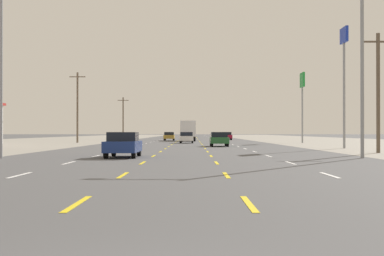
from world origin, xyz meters
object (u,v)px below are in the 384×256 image
at_px(hatchback_center_turn_farthest, 188,135).
at_px(streetlight_right_row_0, 354,56).
at_px(pole_sign_right_row_2, 300,89).
at_px(sedan_inner_left_far, 167,136).
at_px(sedan_inner_left_nearest, 121,144).
at_px(sedan_inner_right_near, 217,139).
at_px(pole_sign_right_row_1, 342,60).
at_px(streetlight_left_row_0, 7,48).
at_px(box_truck_center_turn_midfar, 186,130).
at_px(sedan_far_right_farther, 224,136).
at_px(sedan_center_turn_mid, 184,137).

distance_m(hatchback_center_turn_farthest, streetlight_right_row_0, 100.35).
bearing_deg(pole_sign_right_row_2, sedan_inner_left_far, 132.20).
distance_m(sedan_inner_left_nearest, sedan_inner_right_near, 25.32).
distance_m(sedan_inner_right_near, pole_sign_right_row_2, 23.10).
relative_size(pole_sign_right_row_1, streetlight_right_row_0, 1.07).
relative_size(sedan_inner_left_far, streetlight_right_row_0, 0.45).
bearing_deg(streetlight_left_row_0, box_truck_center_turn_midfar, 80.60).
distance_m(sedan_inner_left_nearest, box_truck_center_turn_midfar, 57.35).
relative_size(sedan_inner_left_far, sedan_far_right_farther, 1.00).
distance_m(sedan_center_turn_mid, pole_sign_right_row_2, 17.01).
xyz_separation_m(sedan_inner_left_nearest, sedan_inner_right_near, (6.74, 24.41, 0.00)).
xyz_separation_m(sedan_inner_left_nearest, sedan_inner_left_far, (0.06, 63.69, 0.00)).
distance_m(pole_sign_right_row_1, streetlight_left_row_0, 30.30).
height_order(sedan_inner_left_nearest, streetlight_left_row_0, streetlight_left_row_0).
bearing_deg(sedan_inner_left_nearest, sedan_far_right_farther, 81.57).
xyz_separation_m(sedan_far_right_farther, hatchback_center_turn_farthest, (-6.72, 29.19, 0.03)).
xyz_separation_m(sedan_inner_left_nearest, hatchback_center_turn_farthest, (3.59, 98.76, 0.03)).
xyz_separation_m(sedan_inner_left_nearest, sedan_center_turn_mid, (3.26, 41.43, 0.00)).
bearing_deg(streetlight_left_row_0, sedan_center_turn_mid, 77.33).
bearing_deg(sedan_far_right_farther, box_truck_center_turn_midfar, -119.42).
bearing_deg(sedan_inner_left_far, hatchback_center_turn_farthest, 84.25).
bearing_deg(sedan_inner_right_near, streetlight_right_row_0, -75.64).
height_order(sedan_inner_left_nearest, streetlight_right_row_0, streetlight_right_row_0).
xyz_separation_m(hatchback_center_turn_farthest, streetlight_right_row_0, (9.65, -99.76, 4.96)).
relative_size(sedan_inner_right_near, sedan_inner_left_far, 1.00).
relative_size(sedan_inner_left_nearest, streetlight_right_row_0, 0.45).
distance_m(hatchback_center_turn_farthest, pole_sign_right_row_2, 58.25).
relative_size(hatchback_center_turn_farthest, pole_sign_right_row_2, 0.41).
xyz_separation_m(hatchback_center_turn_farthest, streetlight_left_row_0, (-9.87, -99.76, 5.41)).
relative_size(sedan_center_turn_mid, streetlight_left_row_0, 0.42).
bearing_deg(sedan_center_turn_mid, pole_sign_right_row_1, -58.99).
relative_size(sedan_far_right_farther, pole_sign_right_row_1, 0.42).
distance_m(sedan_inner_left_nearest, pole_sign_right_row_1, 25.89).
bearing_deg(sedan_inner_left_nearest, pole_sign_right_row_2, 66.26).
bearing_deg(sedan_inner_right_near, sedan_center_turn_mid, 101.56).
height_order(box_truck_center_turn_midfar, sedan_inner_left_far, box_truck_center_turn_midfar).
height_order(sedan_inner_left_nearest, sedan_far_right_farther, same).
bearing_deg(sedan_inner_right_near, streetlight_left_row_0, -117.13).
bearing_deg(hatchback_center_turn_farthest, pole_sign_right_row_2, -74.68).
xyz_separation_m(streetlight_left_row_0, streetlight_right_row_0, (19.52, 0.00, -0.45)).
bearing_deg(sedan_inner_left_far, streetlight_left_row_0, -95.59).
relative_size(sedan_inner_right_near, box_truck_center_turn_midfar, 0.62).
xyz_separation_m(sedan_inner_left_far, streetlight_left_row_0, (-6.34, -64.69, 5.44)).
bearing_deg(sedan_center_turn_mid, sedan_inner_left_far, 98.18).
height_order(hatchback_center_turn_farthest, pole_sign_right_row_1, pole_sign_right_row_1).
bearing_deg(streetlight_right_row_0, sedan_center_turn_mid, 103.24).
height_order(sedan_far_right_farther, hatchback_center_turn_farthest, hatchback_center_turn_farthest).
xyz_separation_m(sedan_inner_left_nearest, pole_sign_right_row_2, (18.88, 42.93, 6.57)).
height_order(sedan_center_turn_mid, pole_sign_right_row_2, pole_sign_right_row_2).
bearing_deg(sedan_far_right_farther, sedan_inner_left_far, -150.16).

